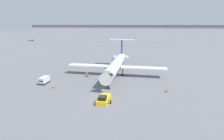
% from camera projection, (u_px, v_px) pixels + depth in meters
% --- Properties ---
extents(ground_plane, '(600.00, 600.00, 0.00)m').
position_uv_depth(ground_plane, '(101.00, 102.00, 35.51)').
color(ground_plane, slate).
extents(terminal_building, '(180.00, 16.80, 14.31)m').
position_uv_depth(terminal_building, '(135.00, 34.00, 147.77)').
color(terminal_building, '#B2B2B7').
rests_on(terminal_building, ground).
extents(airplane_main, '(29.76, 28.53, 9.94)m').
position_uv_depth(airplane_main, '(116.00, 65.00, 52.34)').
color(airplane_main, silver).
rests_on(airplane_main, ground).
extents(pushback_tug, '(2.15, 4.62, 1.66)m').
position_uv_depth(pushback_tug, '(104.00, 99.00, 35.32)').
color(pushback_tug, yellow).
rests_on(pushback_tug, ground).
extents(luggage_cart, '(1.64, 3.08, 1.81)m').
position_uv_depth(luggage_cart, '(44.00, 80.00, 46.14)').
color(luggage_cart, '#232326').
rests_on(luggage_cart, ground).
extents(worker_near_tug, '(0.40, 0.24, 1.75)m').
position_uv_depth(worker_near_tug, '(111.00, 100.00, 34.38)').
color(worker_near_tug, '#232838').
rests_on(worker_near_tug, ground).
extents(worker_by_wing, '(0.40, 0.24, 1.69)m').
position_uv_depth(worker_by_wing, '(87.00, 74.00, 51.84)').
color(worker_by_wing, '#232838').
rests_on(worker_by_wing, ground).
extents(traffic_cone_left, '(0.57, 0.57, 0.70)m').
position_uv_depth(traffic_cone_left, '(53.00, 87.00, 43.21)').
color(traffic_cone_left, black).
rests_on(traffic_cone_left, ground).
extents(traffic_cone_right, '(0.61, 0.61, 0.73)m').
position_uv_depth(traffic_cone_right, '(167.00, 90.00, 40.68)').
color(traffic_cone_right, black).
rests_on(traffic_cone_right, ground).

